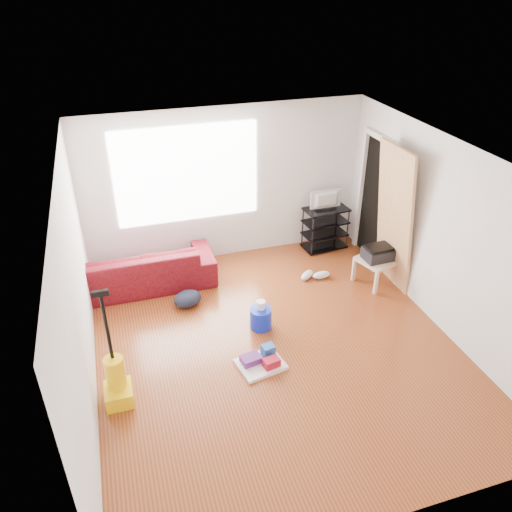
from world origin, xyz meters
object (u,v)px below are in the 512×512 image
object	(u,v)px
tv_stand	(325,228)
vacuum	(117,382)
backpack	(188,305)
side_table	(376,263)
sofa	(144,285)
bucket	(261,327)
cleaning_tray	(262,361)

from	to	relation	value
tv_stand	vacuum	distance (m)	4.45
backpack	side_table	bearing A→B (deg)	-25.45
sofa	side_table	xyz separation A→B (m)	(3.43, -0.97, 0.35)
sofa	backpack	xyz separation A→B (m)	(0.55, -0.72, 0.00)
tv_stand	bucket	world-z (taller)	tv_stand
side_table	backpack	xyz separation A→B (m)	(-2.88, 0.25, -0.35)
tv_stand	cleaning_tray	size ratio (longest dim) A/B	1.25
cleaning_tray	backpack	size ratio (longest dim) A/B	1.51
bucket	tv_stand	bearing A→B (deg)	45.94
tv_stand	backpack	distance (m)	2.79
vacuum	tv_stand	bearing A→B (deg)	35.33
sofa	side_table	world-z (taller)	side_table
tv_stand	backpack	world-z (taller)	tv_stand
side_table	tv_stand	bearing A→B (deg)	103.56
side_table	cleaning_tray	distance (m)	2.58
sofa	cleaning_tray	distance (m)	2.52
cleaning_tray	backpack	distance (m)	1.63
sofa	cleaning_tray	size ratio (longest dim) A/B	3.51
side_table	vacuum	size ratio (longest dim) A/B	0.44
sofa	bucket	world-z (taller)	sofa
sofa	backpack	size ratio (longest dim) A/B	5.29
backpack	vacuum	bearing A→B (deg)	-145.05
tv_stand	bucket	bearing A→B (deg)	-139.51
sofa	vacuum	distance (m)	2.35
side_table	cleaning_tray	bearing A→B (deg)	-150.86
bucket	backpack	bearing A→B (deg)	137.40
bucket	backpack	xyz separation A→B (m)	(-0.86, 0.79, 0.00)
side_table	bucket	world-z (taller)	side_table
tv_stand	vacuum	size ratio (longest dim) A/B	0.53
side_table	vacuum	world-z (taller)	vacuum
bucket	side_table	bearing A→B (deg)	14.83
cleaning_tray	sofa	bearing A→B (deg)	118.09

